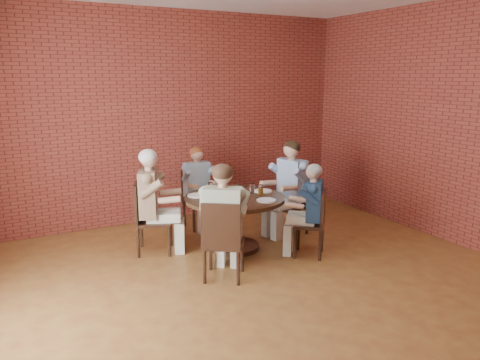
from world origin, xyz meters
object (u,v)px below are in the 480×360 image
chair_c (147,215)px  smartphone (262,199)px  chair_d (222,238)px  diner_d (224,222)px  chair_a (293,199)px  diner_e (310,211)px  dining_table (235,212)px  chair_b (196,196)px  diner_b (198,188)px  diner_c (154,202)px  diner_a (289,188)px  chair_e (315,221)px

chair_c → smartphone: bearing=-97.0°
chair_d → diner_d: (0.05, 0.08, 0.17)m
chair_a → diner_e: 0.97m
chair_a → smartphone: 1.04m
dining_table → chair_b: bearing=93.5°
diner_b → diner_c: (-0.94, -0.68, 0.07)m
chair_b → diner_d: size_ratio=0.66×
dining_table → smartphone: bearing=-51.1°
diner_a → diner_b: (-1.09, 0.90, -0.07)m
chair_d → diner_b: bearing=-70.1°
chair_a → smartphone: chair_a is taller
chair_d → chair_e: (1.42, 0.12, -0.03)m
chair_c → smartphone: chair_c is taller
diner_a → diner_c: 2.04m
diner_c → diner_d: (0.46, -1.20, -0.01)m
dining_table → diner_b: size_ratio=1.07×
diner_c → chair_d: 1.35m
chair_b → diner_a: bearing=-45.3°
chair_b → diner_c: diner_c is taller
dining_table → diner_d: 0.97m
diner_b → chair_d: size_ratio=1.33×
smartphone → diner_d: bearing=-161.3°
chair_a → diner_a: bearing=-90.0°
diner_a → smartphone: size_ratio=9.66×
diner_d → diner_e: (1.32, 0.09, -0.07)m
dining_table → chair_e: size_ratio=1.54×
chair_e → smartphone: chair_e is taller
diner_b → diner_e: bearing=-68.6°
chair_a → diner_c: 2.14m
chair_c → diner_b: bearing=-35.7°
diner_a → chair_d: 1.95m
diner_d → chair_a: bearing=-113.9°
diner_b → diner_e: (0.83, -1.78, -0.02)m
dining_table → diner_c: 1.11m
dining_table → diner_e: diner_e is taller
chair_c → diner_d: bearing=-133.7°
chair_b → dining_table: bearing=-90.0°
chair_c → chair_d: chair_c is taller
chair_b → chair_c: chair_c is taller
dining_table → chair_a: size_ratio=1.39×
diner_b → diner_d: (-0.49, -1.88, 0.05)m
chair_e → diner_e: size_ratio=0.71×
diner_e → smartphone: diner_e is taller
smartphone → chair_c: bearing=138.6°
dining_table → diner_c: diner_c is taller
chair_b → chair_d: (-0.54, -2.03, 0.03)m
diner_a → chair_d: bearing=-67.9°
chair_c → diner_c: 0.20m
chair_e → chair_c: bearing=-79.8°
chair_d → chair_b: bearing=-69.4°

